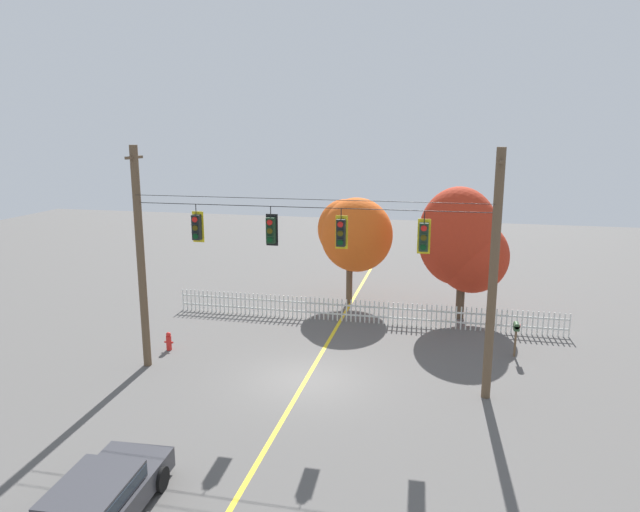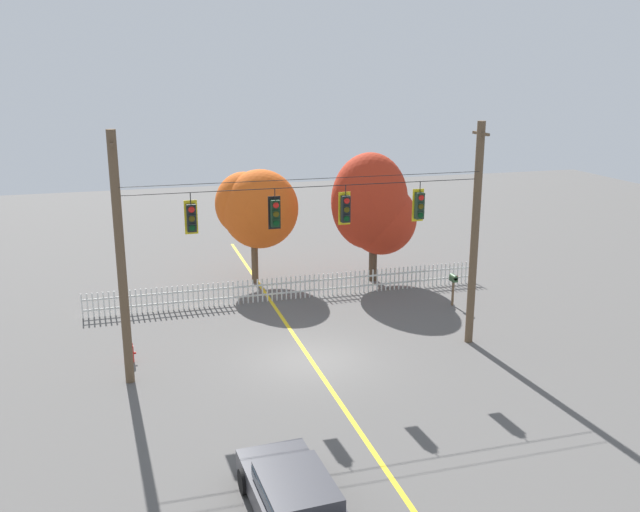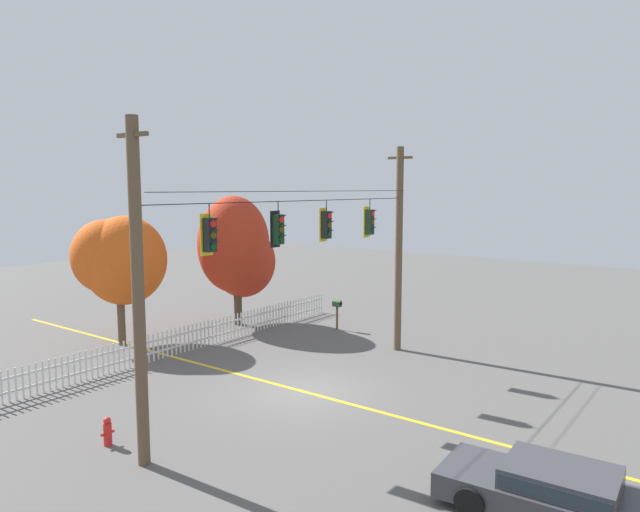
% 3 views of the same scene
% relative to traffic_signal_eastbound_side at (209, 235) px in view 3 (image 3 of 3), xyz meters
% --- Properties ---
extents(ground, '(80.00, 80.00, 0.00)m').
position_rel_traffic_signal_eastbound_side_xyz_m(ground, '(4.06, -0.01, -5.56)').
color(ground, '#565451').
extents(lane_centerline_stripe, '(0.16, 36.00, 0.01)m').
position_rel_traffic_signal_eastbound_side_xyz_m(lane_centerline_stripe, '(4.06, -0.01, -5.55)').
color(lane_centerline_stripe, gold).
rests_on(lane_centerline_stripe, ground).
extents(signal_support_span, '(13.06, 1.10, 8.48)m').
position_rel_traffic_signal_eastbound_side_xyz_m(signal_support_span, '(4.06, -0.01, -1.24)').
color(signal_support_span, brown).
rests_on(signal_support_span, ground).
extents(traffic_signal_eastbound_side, '(0.43, 0.38, 1.41)m').
position_rel_traffic_signal_eastbound_side_xyz_m(traffic_signal_eastbound_side, '(0.00, 0.00, 0.00)').
color(traffic_signal_eastbound_side, black).
extents(traffic_signal_westbound_side, '(0.43, 0.38, 1.42)m').
position_rel_traffic_signal_eastbound_side_xyz_m(traffic_signal_westbound_side, '(2.81, 0.00, -0.01)').
color(traffic_signal_westbound_side, black).
extents(traffic_signal_southbound_primary, '(0.43, 0.38, 1.42)m').
position_rel_traffic_signal_eastbound_side_xyz_m(traffic_signal_southbound_primary, '(5.33, 0.00, 0.00)').
color(traffic_signal_southbound_primary, black).
extents(traffic_signal_northbound_primary, '(0.43, 0.38, 1.47)m').
position_rel_traffic_signal_eastbound_side_xyz_m(traffic_signal_northbound_primary, '(8.13, 0.00, -0.03)').
color(traffic_signal_northbound_primary, black).
extents(white_picket_fence, '(18.56, 0.06, 1.10)m').
position_rel_traffic_signal_eastbound_side_xyz_m(white_picket_fence, '(5.13, 6.91, -5.00)').
color(white_picket_fence, silver).
rests_on(white_picket_fence, ground).
extents(autumn_maple_near_fence, '(4.02, 3.38, 5.62)m').
position_rel_traffic_signal_eastbound_side_xyz_m(autumn_maple_near_fence, '(4.05, 10.22, -1.82)').
color(autumn_maple_near_fence, brown).
rests_on(autumn_maple_near_fence, ground).
extents(autumn_maple_mid, '(4.33, 3.19, 6.44)m').
position_rel_traffic_signal_eastbound_side_xyz_m(autumn_maple_mid, '(9.67, 8.58, -1.86)').
color(autumn_maple_mid, '#473828').
rests_on(autumn_maple_mid, ground).
extents(parked_car, '(2.17, 4.66, 1.15)m').
position_rel_traffic_signal_eastbound_side_xyz_m(parked_car, '(1.24, -8.81, -4.95)').
color(parked_car, '#38383D').
rests_on(parked_car, ground).
extents(fire_hydrant, '(0.38, 0.22, 0.78)m').
position_rel_traffic_signal_eastbound_side_xyz_m(fire_hydrant, '(-2.25, 1.64, -5.17)').
color(fire_hydrant, red).
rests_on(fire_hydrant, ground).
extents(roadside_mailbox, '(0.25, 0.44, 1.44)m').
position_rel_traffic_signal_eastbound_side_xyz_m(roadside_mailbox, '(11.79, 4.05, -4.38)').
color(roadside_mailbox, brown).
rests_on(roadside_mailbox, ground).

